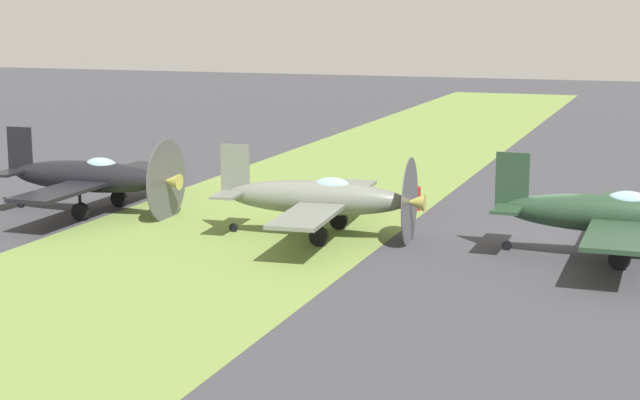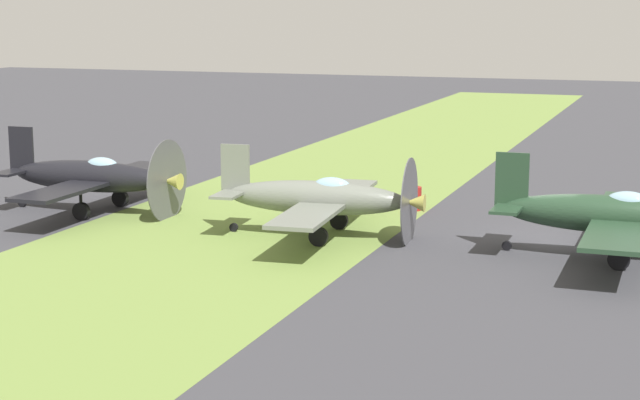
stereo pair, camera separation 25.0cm
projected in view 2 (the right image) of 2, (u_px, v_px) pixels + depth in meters
ground_plane at (536, 243)px, 33.57m from camera, size 160.00×160.00×0.00m
grass_verge at (252, 221)px, 36.99m from camera, size 120.00×11.00×0.01m
airplane_lead at (613, 215)px, 31.25m from camera, size 9.14×7.28×3.28m
airplane_wingman at (320, 198)px, 34.26m from camera, size 8.93×7.06×3.17m
airplane_trail at (93, 177)px, 38.38m from camera, size 9.14×7.27×3.28m
fuel_drum at (414, 199)px, 38.97m from camera, size 0.60×0.60×0.90m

